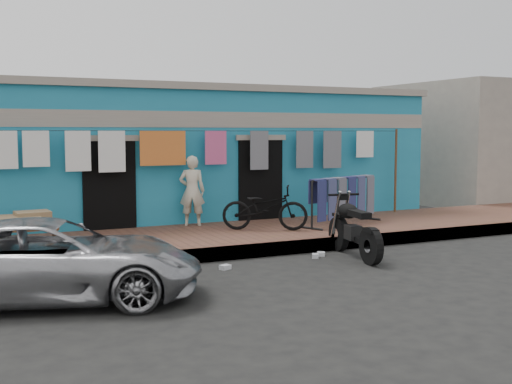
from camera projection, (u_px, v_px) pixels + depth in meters
name	position (u px, v px, depth m)	size (l,w,h in m)	color
ground	(309.00, 273.00, 10.37)	(80.00, 80.00, 0.00)	black
sidewalk	(235.00, 238.00, 13.05)	(28.00, 3.00, 0.25)	brown
curb	(267.00, 250.00, 11.75)	(28.00, 0.10, 0.25)	gray
building	(172.00, 155.00, 16.48)	(12.20, 5.20, 3.36)	teal
neighbor_right	(490.00, 143.00, 21.21)	(6.00, 5.00, 3.80)	#9E9384
clothesline	(195.00, 153.00, 13.84)	(10.06, 0.06, 2.10)	brown
car	(52.00, 259.00, 8.61)	(1.86, 4.10, 1.15)	#AAAAAE
seated_person	(192.00, 191.00, 13.84)	(0.55, 0.37, 1.52)	beige
bicycle	(265.00, 203.00, 13.24)	(0.62, 1.75, 1.13)	black
motorcycle	(354.00, 227.00, 11.62)	(0.89, 1.82, 1.13)	black
charpoy	(13.00, 229.00, 11.59)	(1.69, 0.88, 0.55)	brown
jeans_rack	(343.00, 200.00, 14.08)	(2.26, 1.19, 1.07)	black
litter_a	(225.00, 267.00, 10.64)	(0.17, 0.13, 0.08)	silver
litter_b	(315.00, 256.00, 11.61)	(0.15, 0.11, 0.08)	silver
litter_c	(321.00, 254.00, 11.81)	(0.17, 0.14, 0.07)	silver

